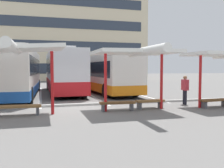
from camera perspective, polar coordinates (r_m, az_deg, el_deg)
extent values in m
plane|color=slate|center=(12.78, -7.89, -5.65)|extent=(160.00, 160.00, 0.00)
cube|color=beige|center=(48.60, -13.95, 9.84)|extent=(33.75, 13.08, 14.85)
cube|color=#2D3847|center=(41.73, -13.53, 3.49)|extent=(31.05, 0.08, 1.63)
cube|color=#2D3847|center=(41.90, -13.60, 8.57)|extent=(31.05, 0.08, 1.63)
cube|color=#2D3847|center=(42.39, -13.68, 13.57)|extent=(31.05, 0.08, 1.63)
cube|color=silver|center=(19.63, -20.74, 2.67)|extent=(2.98, 12.30, 3.07)
cube|color=#194C9E|center=(19.68, -20.66, -0.96)|extent=(3.02, 12.34, 0.58)
cube|color=black|center=(19.63, -20.77, 3.87)|extent=(2.97, 11.33, 1.15)
cube|color=black|center=(25.67, -19.12, 3.69)|extent=(2.22, 0.16, 1.84)
cube|color=silver|center=(18.17, -21.45, 8.02)|extent=(1.60, 2.25, 0.36)
cylinder|color=black|center=(24.30, -22.11, -0.32)|extent=(0.34, 1.01, 1.00)
cylinder|color=black|center=(24.07, -16.62, -0.24)|extent=(0.34, 1.01, 1.00)
cylinder|color=black|center=(15.10, -18.31, -2.47)|extent=(0.34, 1.01, 1.00)
cube|color=silver|center=(21.16, -11.12, 2.94)|extent=(2.52, 10.78, 3.11)
cube|color=red|center=(21.20, -11.08, -0.05)|extent=(2.56, 10.82, 0.90)
cube|color=black|center=(21.16, -11.13, 4.11)|extent=(2.54, 9.92, 1.15)
cube|color=black|center=(26.49, -12.23, 3.85)|extent=(2.12, 0.10, 1.87)
cube|color=silver|center=(19.88, -10.81, 7.91)|extent=(1.47, 2.22, 0.36)
cylinder|color=black|center=(24.91, -14.43, -0.08)|extent=(0.31, 1.00, 1.00)
cylinder|color=black|center=(25.09, -9.39, 0.01)|extent=(0.31, 1.00, 1.00)
cylinder|color=black|center=(17.38, -13.51, -1.61)|extent=(0.31, 1.00, 1.00)
cylinder|color=black|center=(17.64, -6.33, -1.46)|extent=(0.31, 1.00, 1.00)
cube|color=silver|center=(21.24, -1.88, 2.62)|extent=(3.20, 11.21, 2.82)
cube|color=orange|center=(21.29, -1.87, -0.30)|extent=(3.24, 11.25, 0.65)
cube|color=black|center=(21.24, -1.88, 3.40)|extent=(3.17, 10.33, 1.14)
cube|color=black|center=(26.53, -5.55, 3.53)|extent=(2.16, 0.23, 1.69)
cube|color=silver|center=(19.97, -0.66, 7.12)|extent=(1.62, 2.30, 0.36)
cylinder|color=black|center=(24.79, -7.15, -0.01)|extent=(0.37, 1.02, 1.00)
cylinder|color=black|center=(25.38, -2.19, 0.10)|extent=(0.37, 1.02, 1.00)
cylinder|color=black|center=(17.22, -1.40, -1.56)|extent=(0.37, 1.02, 1.00)
cylinder|color=black|center=(18.06, 5.39, -1.33)|extent=(0.37, 1.02, 1.00)
cube|color=white|center=(20.11, -16.12, -2.38)|extent=(0.16, 14.00, 0.01)
cube|color=white|center=(20.43, -5.70, -2.16)|extent=(0.16, 14.00, 0.01)
cube|color=white|center=(21.39, 4.08, -1.89)|extent=(0.16, 14.00, 0.01)
cylinder|color=red|center=(11.32, -13.57, 0.23)|extent=(0.14, 0.14, 2.81)
cube|color=white|center=(11.37, -21.23, 7.58)|extent=(3.97, 2.67, 0.36)
cylinder|color=white|center=(10.20, -21.85, 7.89)|extent=(0.36, 3.96, 0.36)
cube|color=brown|center=(11.54, -20.91, -4.85)|extent=(2.00, 0.52, 0.10)
cube|color=#4C4C51|center=(11.49, -16.70, -5.93)|extent=(0.14, 0.34, 0.35)
cylinder|color=red|center=(11.78, -1.50, 0.34)|extent=(0.14, 0.14, 2.76)
cylinder|color=red|center=(12.83, 11.30, 0.54)|extent=(0.14, 0.14, 2.76)
cube|color=white|center=(12.24, 5.21, 7.29)|extent=(3.94, 2.98, 0.20)
cylinder|color=white|center=(11.00, 7.74, 7.53)|extent=(0.36, 3.94, 0.36)
cube|color=brown|center=(11.96, 1.24, -4.32)|extent=(1.73, 0.56, 0.10)
cube|color=#4C4C51|center=(11.86, -2.09, -5.48)|extent=(0.15, 0.34, 0.35)
cube|color=#4C4C51|center=(12.16, 4.48, -5.27)|extent=(0.15, 0.34, 0.35)
cube|color=brown|center=(12.78, 8.73, -3.85)|extent=(1.54, 0.54, 0.10)
cube|color=#4C4C51|center=(12.53, 6.28, -5.02)|extent=(0.15, 0.34, 0.35)
cube|color=#4C4C51|center=(13.12, 11.05, -4.68)|extent=(0.15, 0.34, 0.35)
cylinder|color=red|center=(13.61, 19.60, 0.49)|extent=(0.14, 0.14, 2.72)
cube|color=brown|center=(14.02, 22.51, -3.42)|extent=(1.66, 0.54, 0.10)
cube|color=#4C4C51|center=(13.61, 20.42, -4.54)|extent=(0.14, 0.34, 0.35)
cube|color=#4C4C51|center=(14.51, 24.43, -4.14)|extent=(0.14, 0.34, 0.35)
cube|color=#ADADA8|center=(13.77, -8.48, -4.74)|extent=(44.00, 0.24, 0.12)
cylinder|color=black|center=(14.64, 16.55, -2.99)|extent=(0.14, 0.14, 0.81)
cylinder|color=black|center=(14.78, 16.21, -2.92)|extent=(0.14, 0.14, 0.81)
cube|color=#BF333F|center=(14.65, 16.43, -0.19)|extent=(0.22, 0.47, 0.61)
sphere|color=#936B4C|center=(14.63, 16.46, 1.43)|extent=(0.22, 0.22, 0.22)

